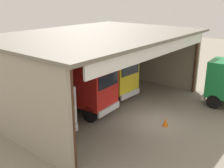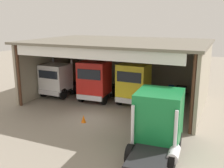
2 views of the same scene
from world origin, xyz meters
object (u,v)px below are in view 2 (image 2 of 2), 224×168
Objects in this scene: truck_red_left_bay at (95,80)px; oil_drum at (171,90)px; traffic_cone at (84,119)px; truck_green_center_left_bay at (158,122)px; truck_yellow_center_bay at (135,83)px; tool_cart at (181,91)px; truck_white_right_bay at (57,79)px.

truck_red_left_bay is 5.51× the size of oil_drum.
truck_green_center_left_bay is at bearing -19.98° from traffic_cone.
truck_yellow_center_bay is 5.57m from tool_cart.
traffic_cone is at bearing 156.66° from truck_green_center_left_bay.
truck_yellow_center_bay is at bearing -118.41° from oil_drum.
truck_red_left_bay reaches higher than traffic_cone.
truck_white_right_bay reaches higher than oil_drum.
truck_white_right_bay is at bearing -152.90° from oil_drum.
truck_red_left_bay reaches higher than oil_drum.
truck_green_center_left_bay is at bearing 119.30° from truck_yellow_center_bay.
truck_red_left_bay is 1.01× the size of truck_yellow_center_bay.
oil_drum is at bearing 66.63° from traffic_cone.
truck_red_left_bay is at bearing 11.18° from truck_yellow_center_bay.
tool_cart reaches higher than traffic_cone.
tool_cart is at bearing 61.44° from traffic_cone.
truck_white_right_bay is 7.82× the size of traffic_cone.
truck_red_left_bay reaches higher than truck_green_center_left_bay.
truck_green_center_left_bay is at bearing 132.51° from truck_red_left_bay.
truck_yellow_center_bay reaches higher than truck_white_right_bay.
truck_green_center_left_bay is at bearing 150.35° from truck_white_right_bay.
truck_white_right_bay is 0.83× the size of truck_green_center_left_bay.
truck_green_center_left_bay reaches higher than oil_drum.
oil_drum is 0.91× the size of tool_cart.
truck_red_left_bay is at bearing -139.94° from oil_drum.
tool_cart is 11.18m from traffic_cone.
tool_cart reaches higher than oil_drum.
truck_yellow_center_bay is 4.98× the size of tool_cart.
truck_white_right_bay is at bearing 139.57° from traffic_cone.
truck_green_center_left_bay is (11.74, -7.06, 0.18)m from truck_white_right_bay.
truck_white_right_bay is at bearing -155.94° from tool_cart.
truck_green_center_left_bay is (4.07, -7.81, -0.03)m from truck_yellow_center_bay.
truck_red_left_bay is 3.60m from truck_yellow_center_bay.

